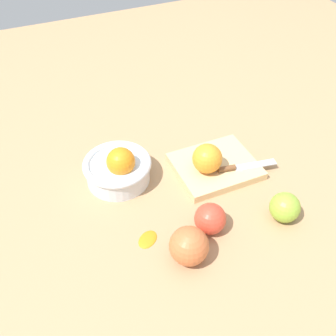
{
  "coord_description": "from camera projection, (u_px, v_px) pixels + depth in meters",
  "views": [
    {
      "loc": [
        -0.3,
        -0.53,
        0.69
      ],
      "look_at": [
        -0.02,
        0.1,
        0.04
      ],
      "focal_mm": 41.39,
      "sensor_mm": 36.0,
      "label": 1
    }
  ],
  "objects": [
    {
      "name": "cutting_board",
      "position": [
        215.0,
        166.0,
        1.0
      ],
      "size": [
        0.21,
        0.17,
        0.02
      ],
      "primitive_type": "cube",
      "rotation": [
        0.0,
        0.0,
        -0.01
      ],
      "color": "#DBB77F",
      "rests_on": "ground_plane"
    },
    {
      "name": "knife",
      "position": [
        239.0,
        167.0,
        0.97
      ],
      "size": [
        0.16,
        0.04,
        0.01
      ],
      "color": "silver",
      "rests_on": "cutting_board"
    },
    {
      "name": "apple_front_left",
      "position": [
        189.0,
        246.0,
        0.78
      ],
      "size": [
        0.08,
        0.08,
        0.08
      ],
      "primitive_type": "sphere",
      "color": "#CC6638",
      "rests_on": "ground_plane"
    },
    {
      "name": "apple_front_center",
      "position": [
        212.0,
        218.0,
        0.84
      ],
      "size": [
        0.07,
        0.07,
        0.07
      ],
      "primitive_type": "sphere",
      "color": "#D6422D",
      "rests_on": "ground_plane"
    },
    {
      "name": "orange_on_board",
      "position": [
        207.0,
        158.0,
        0.95
      ],
      "size": [
        0.07,
        0.07,
        0.07
      ],
      "primitive_type": "sphere",
      "color": "orange",
      "rests_on": "cutting_board"
    },
    {
      "name": "bowl",
      "position": [
        118.0,
        168.0,
        0.95
      ],
      "size": [
        0.17,
        0.17,
        0.1
      ],
      "color": "silver",
      "rests_on": "ground_plane"
    },
    {
      "name": "ground_plane",
      "position": [
        193.0,
        204.0,
        0.91
      ],
      "size": [
        2.4,
        2.4,
        0.0
      ],
      "primitive_type": "plane",
      "color": "tan"
    },
    {
      "name": "citrus_peel",
      "position": [
        148.0,
        238.0,
        0.84
      ],
      "size": [
        0.06,
        0.06,
        0.01
      ],
      "primitive_type": "ellipsoid",
      "rotation": [
        0.0,
        0.0,
        0.66
      ],
      "color": "orange",
      "rests_on": "ground_plane"
    },
    {
      "name": "apple_front_right",
      "position": [
        285.0,
        207.0,
        0.86
      ],
      "size": [
        0.07,
        0.07,
        0.07
      ],
      "primitive_type": "sphere",
      "color": "#8EB738",
      "rests_on": "ground_plane"
    }
  ]
}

